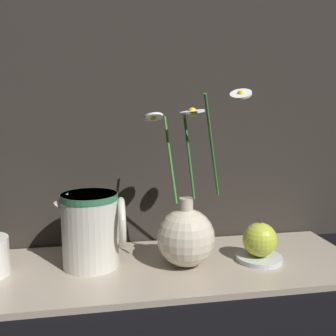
% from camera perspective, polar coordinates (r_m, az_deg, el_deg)
% --- Properties ---
extents(ground_plane, '(6.00, 6.00, 0.00)m').
position_cam_1_polar(ground_plane, '(0.80, -1.10, -15.30)').
color(ground_plane, black).
extents(shelf, '(0.83, 0.28, 0.01)m').
position_cam_1_polar(shelf, '(0.79, -1.10, -14.91)').
color(shelf, tan).
rests_on(shelf, ground_plane).
extents(backdrop_wall, '(1.33, 0.02, 1.10)m').
position_cam_1_polar(backdrop_wall, '(0.91, -2.86, 23.21)').
color(backdrop_wall, '#2D2823').
rests_on(backdrop_wall, ground_plane).
extents(vase_with_flowers, '(0.20, 0.14, 0.35)m').
position_cam_1_polar(vase_with_flowers, '(0.77, 2.77, -10.04)').
color(vase_with_flowers, beige).
rests_on(vase_with_flowers, shelf).
extents(ceramic_pitcher, '(0.14, 0.11, 0.16)m').
position_cam_1_polar(ceramic_pitcher, '(0.78, -11.52, -8.76)').
color(ceramic_pitcher, beige).
rests_on(ceramic_pitcher, shelf).
extents(saucer_plate, '(0.10, 0.10, 0.01)m').
position_cam_1_polar(saucer_plate, '(0.83, 13.70, -13.18)').
color(saucer_plate, silver).
rests_on(saucer_plate, shelf).
extents(orange_fruit, '(0.07, 0.07, 0.08)m').
position_cam_1_polar(orange_fruit, '(0.82, 13.81, -10.54)').
color(orange_fruit, '#B7C638').
rests_on(orange_fruit, saucer_plate).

